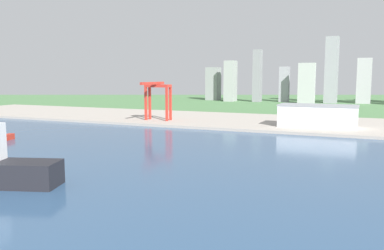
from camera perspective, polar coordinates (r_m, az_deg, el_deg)
ground_plane at (r=225.66m, az=0.75°, el=-5.03°), size 2400.00×2400.00×0.00m
water_bay at (r=173.47m, az=-7.03°, el=-8.77°), size 840.00×360.00×0.15m
industrial_pier at (r=405.28m, az=11.19°, el=0.38°), size 840.00×140.00×2.50m
tugboat_small at (r=319.11m, az=-25.36°, el=-1.51°), size 10.45×22.42×12.73m
port_crane_red at (r=403.61m, az=-4.99°, el=4.65°), size 26.16×44.07×38.62m
warehouse_main at (r=368.91m, az=17.44°, el=1.27°), size 66.65×30.01×19.45m
distant_skyline at (r=730.77m, az=20.52°, el=6.83°), size 440.61×54.44×150.82m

